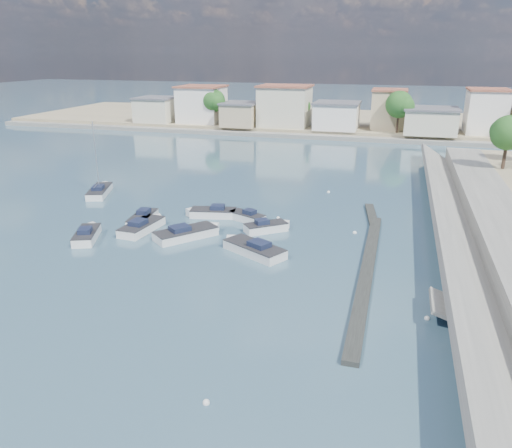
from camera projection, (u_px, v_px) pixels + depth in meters
The scene contains 16 objects.
ground at pixel (331, 178), 68.37m from camera, with size 400.00×400.00×0.00m, color #345468.
breakwater at pixel (368, 257), 41.73m from camera, with size 2.00×31.02×0.35m.
far_shore_land at pixel (362, 123), 115.34m from camera, with size 160.00×40.00×1.40m, color gray.
far_shore_quay at pixel (353, 138), 96.38m from camera, with size 160.00×2.50×0.80m, color slate.
far_town at pixel (413, 113), 97.48m from camera, with size 113.01×12.80×8.35m.
shore_trees at pixel (400, 111), 89.68m from camera, with size 74.56×38.32×7.92m.
motorboat_a at pixel (87, 235), 46.18m from camera, with size 3.35×5.07×1.48m.
motorboat_b at pixel (268, 227), 48.08m from camera, with size 4.21×3.82×1.48m.
motorboat_c at pixel (252, 249), 42.94m from camera, with size 6.16×4.77×1.48m.
motorboat_d at pixel (211, 213), 52.33m from camera, with size 5.41×2.81×1.48m.
motorboat_e at pixel (143, 226), 48.37m from camera, with size 2.65×6.02×1.48m.
motorboat_f at pixel (245, 217), 51.12m from camera, with size 4.30×3.05×1.48m.
motorboat_g at pixel (142, 220), 50.23m from camera, with size 2.44×5.36×1.48m.
motorboat_h at pixel (189, 233), 46.54m from camera, with size 5.46×5.93×1.48m.
sailboat at pixel (100, 191), 60.49m from camera, with size 3.87×6.46×9.00m.
mooring_buoys at pixel (315, 251), 43.39m from camera, with size 14.49×40.75×0.36m.
Camera 1 is at (8.43, -26.90, 16.54)m, focal length 35.00 mm.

